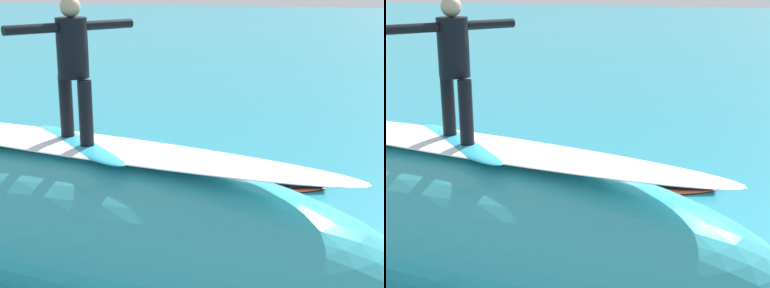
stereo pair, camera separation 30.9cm
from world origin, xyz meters
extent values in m
plane|color=teal|center=(0.00, 0.00, 0.00)|extent=(120.00, 120.00, 0.00)
ellipsoid|color=teal|center=(0.76, 2.93, 0.99)|extent=(8.38, 4.25, 1.99)
ellipsoid|color=white|center=(0.76, 2.93, 2.03)|extent=(6.85, 2.31, 0.08)
ellipsoid|color=#33B2D1|center=(0.77, 2.93, 2.03)|extent=(1.91, 1.70, 0.09)
cylinder|color=black|center=(0.97, 2.77, 2.45)|extent=(0.16, 0.16, 0.75)
cylinder|color=black|center=(0.58, 3.09, 2.45)|extent=(0.16, 0.16, 0.75)
cylinder|color=black|center=(0.77, 2.93, 3.17)|extent=(0.50, 0.50, 0.68)
sphere|color=tan|center=(0.77, 2.93, 3.63)|extent=(0.23, 0.23, 0.23)
cylinder|color=black|center=(1.08, 3.30, 3.41)|extent=(0.47, 0.54, 0.11)
cylinder|color=black|center=(0.46, 2.56, 3.41)|extent=(0.47, 0.54, 0.11)
ellipsoid|color=#E0563D|center=(-1.01, -1.45, 0.03)|extent=(2.46, 1.25, 0.06)
cylinder|color=black|center=(-1.01, -1.45, 0.22)|extent=(0.94, 0.56, 0.31)
sphere|color=tan|center=(-0.49, -1.29, 0.28)|extent=(0.22, 0.22, 0.22)
cylinder|color=black|center=(-1.75, -1.78, 0.13)|extent=(0.74, 0.35, 0.14)
cylinder|color=black|center=(-1.81, -1.61, 0.13)|extent=(0.74, 0.35, 0.14)
ellipsoid|color=white|center=(-1.59, 0.73, 0.05)|extent=(1.21, 1.24, 0.10)
ellipsoid|color=white|center=(1.16, -2.21, 0.04)|extent=(1.17, 1.20, 0.09)
camera|label=1|loc=(-2.12, 9.35, 4.03)|focal=56.60mm
camera|label=2|loc=(-2.42, 9.27, 4.03)|focal=56.60mm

